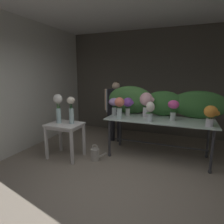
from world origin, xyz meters
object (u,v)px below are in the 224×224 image
object	(u,v)px
side_table_white	(65,129)
vase_blush_hydrangea	(146,102)
vase_violet_roses	(128,104)
florist	(116,105)
vase_ivory_dahlias	(150,110)
vase_lilac_ranunculus	(114,104)
vase_sunset_anemones	(211,114)
vase_white_roses_tall	(58,106)
vase_cream_lisianthus_tall	(71,109)
vase_fuchsia_freesia	(173,108)
display_table_glass	(159,124)
watering_can	(95,154)
vase_coral_carnations	(119,106)

from	to	relation	value
side_table_white	vase_blush_hydrangea	bearing A→B (deg)	26.80
side_table_white	vase_violet_roses	size ratio (longest dim) A/B	1.83
florist	vase_ivory_dahlias	distance (m)	1.38
vase_violet_roses	vase_lilac_ranunculus	xyz separation A→B (m)	(-0.30, -0.06, -0.00)
vase_ivory_dahlias	vase_sunset_anemones	xyz separation A→B (m)	(1.05, 0.01, -0.00)
vase_white_roses_tall	vase_cream_lisianthus_tall	distance (m)	0.29
vase_ivory_dahlias	vase_violet_roses	xyz separation A→B (m)	(-0.55, 0.32, 0.03)
vase_sunset_anemones	vase_fuchsia_freesia	bearing A→B (deg)	161.31
vase_sunset_anemones	vase_white_roses_tall	size ratio (longest dim) A/B	0.62
display_table_glass	vase_blush_hydrangea	xyz separation A→B (m)	(-0.29, 0.06, 0.45)
vase_fuchsia_freesia	watering_can	size ratio (longest dim) A/B	1.16
vase_coral_carnations	watering_can	size ratio (longest dim) A/B	1.27
watering_can	vase_white_roses_tall	bearing A→B (deg)	-173.11
vase_lilac_ranunculus	watering_can	size ratio (longest dim) A/B	1.12
florist	watering_can	world-z (taller)	florist
vase_fuchsia_freesia	vase_cream_lisianthus_tall	bearing A→B (deg)	-163.06
side_table_white	florist	world-z (taller)	florist
vase_sunset_anemones	vase_cream_lisianthus_tall	xyz separation A→B (m)	(-2.61, -0.38, -0.01)
display_table_glass	vase_cream_lisianthus_tall	world-z (taller)	vase_cream_lisianthus_tall
side_table_white	vase_fuchsia_freesia	size ratio (longest dim) A/B	1.81
florist	vase_lilac_ranunculus	xyz separation A→B (m)	(0.19, -0.64, 0.14)
side_table_white	vase_violet_roses	bearing A→B (deg)	33.22
display_table_glass	vase_sunset_anemones	bearing A→B (deg)	-17.34
display_table_glass	vase_lilac_ranunculus	world-z (taller)	vase_lilac_ranunculus
display_table_glass	vase_ivory_dahlias	bearing A→B (deg)	-117.18
vase_white_roses_tall	vase_cream_lisianthus_tall	world-z (taller)	vase_white_roses_tall
vase_coral_carnations	vase_sunset_anemones	distance (m)	1.69
vase_ivory_dahlias	vase_violet_roses	world-z (taller)	vase_violet_roses
vase_violet_roses	vase_blush_hydrangea	xyz separation A→B (m)	(0.40, 0.03, 0.07)
side_table_white	vase_lilac_ranunculus	world-z (taller)	vase_lilac_ranunculus
vase_fuchsia_freesia	vase_sunset_anemones	size ratio (longest dim) A/B	1.09
florist	vase_cream_lisianthus_tall	size ratio (longest dim) A/B	2.81
vase_ivory_dahlias	vase_coral_carnations	distance (m)	0.63
vase_coral_carnations	vase_fuchsia_freesia	bearing A→B (deg)	12.17
florist	watering_can	bearing A→B (deg)	-89.99
vase_fuchsia_freesia	watering_can	bearing A→B (deg)	-158.98
vase_fuchsia_freesia	vase_sunset_anemones	bearing A→B (deg)	-18.69
florist	vase_sunset_anemones	distance (m)	2.28
display_table_glass	vase_white_roses_tall	world-z (taller)	vase_white_roses_tall
vase_lilac_ranunculus	watering_can	distance (m)	1.16
display_table_glass	florist	distance (m)	1.36
vase_white_roses_tall	watering_can	xyz separation A→B (m)	(0.79, 0.10, -0.99)
vase_blush_hydrangea	vase_sunset_anemones	bearing A→B (deg)	-15.94
vase_coral_carnations	watering_can	world-z (taller)	vase_coral_carnations
vase_violet_roses	display_table_glass	bearing A→B (deg)	-2.41
vase_ivory_dahlias	watering_can	bearing A→B (deg)	-162.13
side_table_white	watering_can	world-z (taller)	side_table_white
vase_lilac_ranunculus	vase_white_roses_tall	xyz separation A→B (m)	(-0.99, -0.69, 0.01)
display_table_glass	vase_cream_lisianthus_tall	bearing A→B (deg)	-158.67
display_table_glass	vase_blush_hydrangea	world-z (taller)	vase_blush_hydrangea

